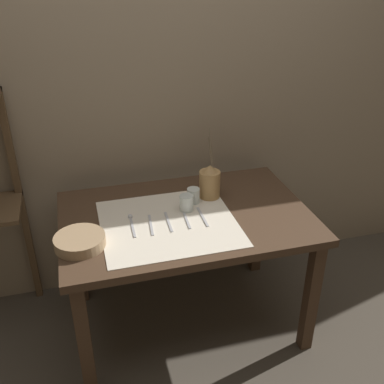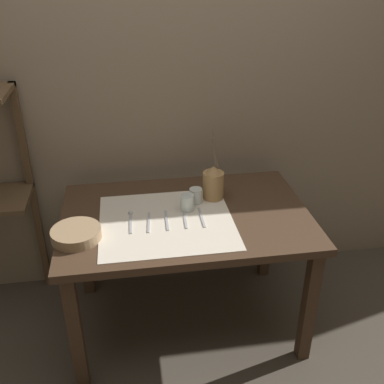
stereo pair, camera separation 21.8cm
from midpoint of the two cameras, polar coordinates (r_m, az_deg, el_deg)
The scene contains 13 objects.
ground_plane at distance 2.66m, azimuth 1.71°, elevation -15.95°, with size 12.00×12.00×0.00m, color #473F35.
stone_wall_back at distance 2.51m, azimuth -0.07°, elevation 13.07°, with size 7.00×0.06×2.40m.
wooden_table at distance 2.28m, azimuth 1.93°, elevation -4.75°, with size 1.23×0.81×0.70m.
linen_cloth at distance 2.16m, azimuth -0.38°, elevation -3.85°, with size 0.64×0.59×0.00m.
pitcher_with_flowers at distance 2.34m, azimuth 5.39°, elevation 1.03°, with size 0.11×0.11×0.39m.
wooden_bowl at distance 2.07m, azimuth -11.60°, elevation -5.33°, with size 0.23×0.23×0.05m.
glass_tumbler_near at distance 2.24m, azimuth 2.16°, elevation -1.42°, with size 0.07×0.07×0.08m.
glass_tumbler_far at distance 2.31m, azimuth 3.17°, elevation -0.54°, with size 0.07×0.07×0.08m.
spoon_outer at distance 2.20m, azimuth -5.03°, elevation -3.24°, with size 0.02×0.19×0.02m.
fork_inner at distance 2.15m, azimuth -2.64°, elevation -3.95°, with size 0.03×0.18×0.00m.
knife_center at distance 2.17m, azimuth -0.37°, elevation -3.70°, with size 0.02×0.18×0.00m.
spoon_inner at distance 2.23m, azimuth 1.76°, elevation -2.67°, with size 0.03×0.19×0.02m.
fork_outer at distance 2.20m, azimuth 4.07°, elevation -3.31°, with size 0.01×0.18×0.00m.
Camera 2 is at (-0.26, -1.90, 1.85)m, focal length 42.00 mm.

